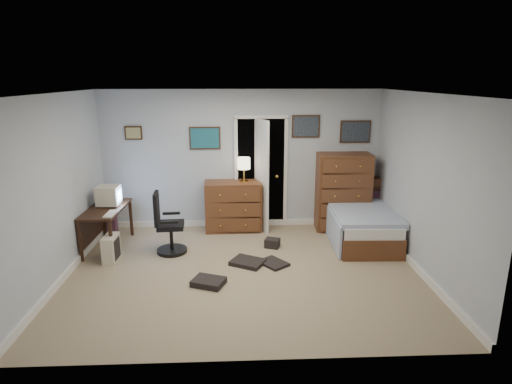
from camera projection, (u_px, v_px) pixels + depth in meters
floor at (244, 272)px, 6.14m from camera, size 5.00×4.00×0.02m
computer_desk at (101, 217)px, 6.88m from camera, size 0.58×1.18×0.67m
crt_monitor at (109, 195)px, 6.94m from camera, size 0.36×0.33×0.32m
keyboard at (111, 214)px, 6.51m from camera, size 0.15×0.36×0.02m
pc_tower at (111, 248)px, 6.44m from camera, size 0.20×0.38×0.40m
office_chair at (167, 230)px, 6.71m from camera, size 0.51×0.51×0.99m
media_stack at (110, 211)px, 7.51m from camera, size 0.17×0.17×0.84m
low_dresser at (233, 206)px, 7.73m from camera, size 1.03×0.55×0.89m
table_lamp at (244, 164)px, 7.54m from camera, size 0.23×0.23×0.44m
doorway at (260, 170)px, 8.09m from camera, size 0.96×1.12×2.05m
tall_dresser at (343, 192)px, 7.73m from camera, size 0.97×0.60×1.39m
headboard_bookcase at (355, 201)px, 7.90m from camera, size 1.04×0.33×0.92m
bed at (359, 222)px, 7.31m from camera, size 1.08×1.94×0.62m
wall_posters at (273, 132)px, 7.62m from camera, size 4.38×0.04×0.60m
floor_clutter at (245, 264)px, 6.28m from camera, size 1.42×1.62×0.14m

